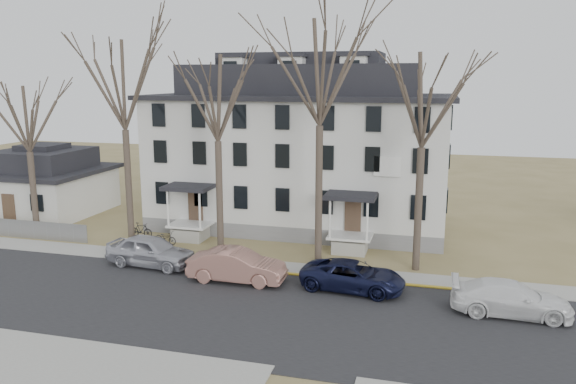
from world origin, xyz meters
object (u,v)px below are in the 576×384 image
(small_house, at_px, (46,184))
(car_tan, at_px, (237,266))
(car_white, at_px, (511,299))
(bicycle_left, at_px, (166,238))
(tree_far_left, at_px, (122,78))
(bicycle_right, at_px, (141,231))
(boarding_house, at_px, (301,150))
(tree_mid_right, at_px, (424,93))
(car_navy, at_px, (353,277))
(car_silver, at_px, (151,251))
(tree_bungalow, at_px, (26,114))
(tree_center, at_px, (320,64))
(tree_mid_left, at_px, (217,92))

(small_house, height_order, car_tan, small_house)
(car_tan, xyz_separation_m, car_white, (13.18, -0.78, -0.08))
(car_white, distance_m, bicycle_left, 20.68)
(tree_far_left, xyz_separation_m, bicycle_right, (-0.29, 1.71, -9.85))
(boarding_house, xyz_separation_m, car_white, (12.82, -13.29, -4.63))
(tree_mid_right, xyz_separation_m, bicycle_left, (-15.52, 0.71, -9.19))
(car_navy, relative_size, car_white, 1.00)
(car_navy, bearing_deg, car_silver, 92.57)
(bicycle_right, bearing_deg, car_navy, -107.88)
(tree_bungalow, bearing_deg, tree_center, 0.00)
(boarding_house, bearing_deg, car_tan, -91.65)
(small_house, height_order, car_navy, small_house)
(tree_center, bearing_deg, car_tan, -127.68)
(tree_bungalow, bearing_deg, car_white, -10.10)
(car_tan, height_order, car_navy, car_tan)
(tree_mid_right, xyz_separation_m, car_white, (4.32, -5.13, -8.85))
(tree_bungalow, bearing_deg, boarding_house, 27.01)
(boarding_house, relative_size, car_tan, 4.11)
(tree_mid_left, xyz_separation_m, tree_bungalow, (-13.00, 0.00, -1.48))
(boarding_house, bearing_deg, car_white, -46.03)
(tree_bungalow, bearing_deg, bicycle_right, 14.28)
(tree_center, bearing_deg, bicycle_right, 172.10)
(boarding_house, relative_size, car_silver, 4.09)
(car_navy, bearing_deg, boarding_house, 30.86)
(car_white, height_order, bicycle_left, car_white)
(tree_mid_left, xyz_separation_m, bicycle_right, (-6.29, 1.71, -9.11))
(tree_mid_right, height_order, car_tan, tree_mid_right)
(small_house, xyz_separation_m, car_white, (32.82, -11.33, -1.50))
(tree_mid_left, distance_m, car_tan, 10.14)
(car_silver, height_order, bicycle_right, car_silver)
(small_house, distance_m, tree_mid_right, 30.08)
(small_house, relative_size, tree_mid_left, 0.68)
(tree_center, distance_m, bicycle_right, 16.32)
(car_navy, xyz_separation_m, car_white, (7.21, -1.14, 0.03))
(bicycle_right, bearing_deg, tree_center, -94.85)
(boarding_house, bearing_deg, car_silver, -117.11)
(tree_mid_left, relative_size, bicycle_right, 7.78)
(car_silver, distance_m, car_tan, 5.60)
(car_silver, bearing_deg, car_white, -89.97)
(small_house, bearing_deg, tree_mid_right, -12.27)
(boarding_house, relative_size, tree_far_left, 1.52)
(tree_far_left, bearing_deg, tree_center, 0.00)
(car_navy, bearing_deg, small_house, 74.38)
(tree_mid_right, relative_size, car_navy, 2.48)
(car_tan, height_order, bicycle_right, car_tan)
(tree_mid_left, distance_m, bicycle_right, 11.20)
(car_silver, relative_size, car_tan, 1.01)
(tree_center, height_order, car_silver, tree_center)
(tree_bungalow, relative_size, car_tan, 2.13)
(boarding_house, height_order, tree_far_left, tree_far_left)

